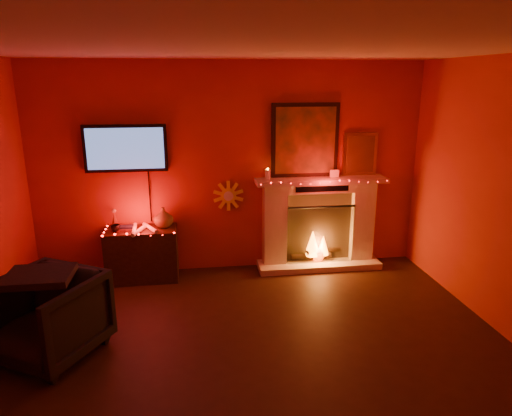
{
  "coord_description": "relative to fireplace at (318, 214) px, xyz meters",
  "views": [
    {
      "loc": [
        -0.51,
        -3.27,
        2.46
      ],
      "look_at": [
        0.2,
        1.7,
        1.04
      ],
      "focal_mm": 32.0,
      "sensor_mm": 36.0,
      "label": 1
    }
  ],
  "objects": [
    {
      "name": "room",
      "position": [
        -1.14,
        -2.39,
        0.63
      ],
      "size": [
        5.0,
        5.0,
        5.0
      ],
      "color": "black",
      "rests_on": "ground"
    },
    {
      "name": "fireplace",
      "position": [
        0.0,
        0.0,
        0.0
      ],
      "size": [
        1.72,
        0.4,
        2.18
      ],
      "color": "beige",
      "rests_on": "floor"
    },
    {
      "name": "tv",
      "position": [
        -2.44,
        0.06,
        0.92
      ],
      "size": [
        1.0,
        0.07,
        1.24
      ],
      "color": "black",
      "rests_on": "room"
    },
    {
      "name": "sunburst_clock",
      "position": [
        -1.19,
        0.09,
        0.28
      ],
      "size": [
        0.4,
        0.03,
        0.4
      ],
      "color": "yellow",
      "rests_on": "room"
    },
    {
      "name": "console_table",
      "position": [
        -2.3,
        -0.13,
        -0.35
      ],
      "size": [
        0.88,
        0.53,
        0.92
      ],
      "color": "black",
      "rests_on": "floor"
    },
    {
      "name": "armchair",
      "position": [
        -3.0,
        -1.73,
        -0.33
      ],
      "size": [
        1.16,
        1.16,
        0.78
      ],
      "primitive_type": "imported",
      "rotation": [
        0.0,
        0.0,
        -0.53
      ],
      "color": "black",
      "rests_on": "floor"
    }
  ]
}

